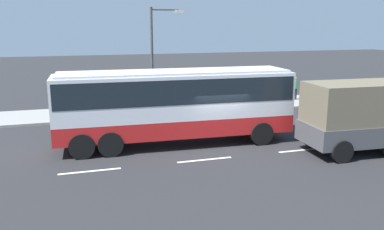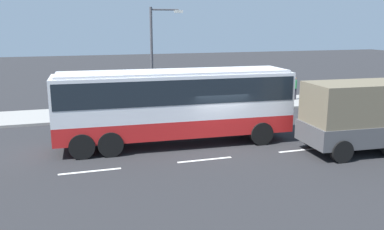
% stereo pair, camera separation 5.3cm
% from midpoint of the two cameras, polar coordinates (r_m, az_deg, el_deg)
% --- Properties ---
extents(ground_plane, '(120.00, 120.00, 0.00)m').
position_cam_midpoint_polar(ground_plane, '(19.46, 3.62, -4.15)').
color(ground_plane, '#28282B').
extents(sidewalk_curb, '(80.00, 4.00, 0.15)m').
position_cam_midpoint_polar(sidewalk_curb, '(27.19, -2.53, 0.88)').
color(sidewalk_curb, gray).
rests_on(sidewalk_curb, ground_plane).
extents(lane_centreline, '(40.98, 0.16, 0.01)m').
position_cam_midpoint_polar(lane_centreline, '(17.40, 2.99, -6.19)').
color(lane_centreline, white).
rests_on(lane_centreline, ground_plane).
extents(coach_bus, '(11.13, 2.98, 3.52)m').
position_cam_midpoint_polar(coach_bus, '(19.01, -2.30, 2.21)').
color(coach_bus, red).
rests_on(coach_bus, ground_plane).
extents(cargo_truck, '(7.31, 2.92, 3.14)m').
position_cam_midpoint_polar(cargo_truck, '(20.00, 24.79, 0.09)').
color(cargo_truck, '#19592D').
rests_on(cargo_truck, ground_plane).
extents(car_white_minivan, '(4.30, 2.30, 1.46)m').
position_cam_midpoint_polar(car_white_minivan, '(27.10, 20.33, 1.58)').
color(car_white_minivan, white).
rests_on(car_white_minivan, ground_plane).
extents(pedestrian_near_curb, '(0.32, 0.32, 1.68)m').
position_cam_midpoint_polar(pedestrian_near_curb, '(30.91, 14.34, 3.89)').
color(pedestrian_near_curb, black).
rests_on(pedestrian_near_curb, sidewalk_curb).
extents(pedestrian_at_crossing, '(0.32, 0.32, 1.72)m').
position_cam_midpoint_polar(pedestrian_at_crossing, '(26.09, -7.57, 2.68)').
color(pedestrian_at_crossing, black).
rests_on(pedestrian_at_crossing, sidewalk_curb).
extents(street_lamp, '(2.01, 0.24, 6.45)m').
position_cam_midpoint_polar(street_lamp, '(24.62, -5.06, 8.65)').
color(street_lamp, '#47474C').
rests_on(street_lamp, sidewalk_curb).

